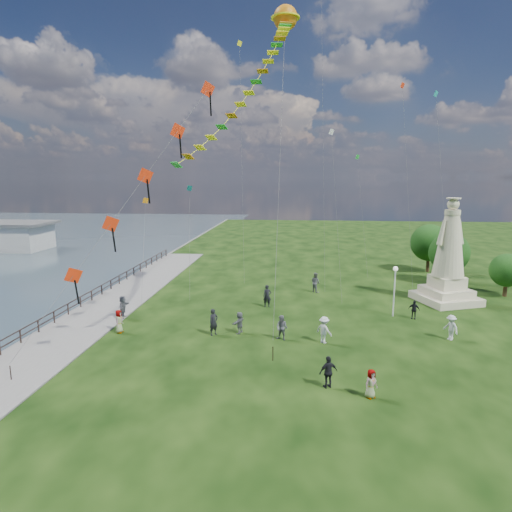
# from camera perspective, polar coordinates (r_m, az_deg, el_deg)

# --- Properties ---
(waterfront) EXTENTS (200.00, 200.00, 1.51)m
(waterfront) POSITION_cam_1_polar(r_m,az_deg,el_deg) (36.39, -23.00, -7.98)
(waterfront) COLOR #2E4046
(waterfront) RESTS_ON ground
(statue) EXTENTS (5.80, 5.80, 9.21)m
(statue) POSITION_cam_1_polar(r_m,az_deg,el_deg) (41.05, 24.27, -0.93)
(statue) COLOR beige
(statue) RESTS_ON ground
(lamppost) EXTENTS (0.38, 0.38, 4.07)m
(lamppost) POSITION_cam_1_polar(r_m,az_deg,el_deg) (35.35, 18.03, -3.12)
(lamppost) COLOR silver
(lamppost) RESTS_ON ground
(tree_row) EXTENTS (7.69, 13.87, 5.60)m
(tree_row) POSITION_cam_1_polar(r_m,az_deg,el_deg) (50.15, 24.22, 0.69)
(tree_row) COLOR #382314
(tree_row) RESTS_ON ground
(person_0) EXTENTS (0.80, 0.81, 1.89)m
(person_0) POSITION_cam_1_polar(r_m,az_deg,el_deg) (30.39, -5.67, -8.75)
(person_0) COLOR black
(person_0) RESTS_ON ground
(person_1) EXTENTS (0.98, 0.82, 1.73)m
(person_1) POSITION_cam_1_polar(r_m,az_deg,el_deg) (29.42, 3.47, -9.54)
(person_1) COLOR #595960
(person_1) RESTS_ON ground
(person_2) EXTENTS (1.30, 1.21, 1.82)m
(person_2) POSITION_cam_1_polar(r_m,az_deg,el_deg) (29.23, 9.06, -9.70)
(person_2) COLOR silver
(person_2) RESTS_ON ground
(person_3) EXTENTS (1.15, 0.89, 1.75)m
(person_3) POSITION_cam_1_polar(r_m,az_deg,el_deg) (23.50, 9.63, -15.00)
(person_3) COLOR black
(person_3) RESTS_ON ground
(person_4) EXTENTS (0.86, 0.78, 1.50)m
(person_4) POSITION_cam_1_polar(r_m,az_deg,el_deg) (23.03, 15.07, -16.12)
(person_4) COLOR #595960
(person_4) RESTS_ON ground
(person_5) EXTENTS (0.76, 1.65, 1.75)m
(person_5) POSITION_cam_1_polar(r_m,az_deg,el_deg) (35.21, -17.31, -6.61)
(person_5) COLOR #595960
(person_5) RESTS_ON ground
(person_6) EXTENTS (0.75, 0.54, 1.91)m
(person_6) POSITION_cam_1_polar(r_m,az_deg,el_deg) (36.57, 1.51, -5.36)
(person_6) COLOR black
(person_6) RESTS_ON ground
(person_7) EXTENTS (1.06, 1.08, 1.92)m
(person_7) POSITION_cam_1_polar(r_m,az_deg,el_deg) (41.60, 7.92, -3.50)
(person_7) COLOR #595960
(person_7) RESTS_ON ground
(person_8) EXTENTS (1.07, 1.27, 1.75)m
(person_8) POSITION_cam_1_polar(r_m,az_deg,el_deg) (32.25, 24.55, -8.67)
(person_8) COLOR silver
(person_8) RESTS_ON ground
(person_9) EXTENTS (0.96, 0.70, 1.48)m
(person_9) POSITION_cam_1_polar(r_m,az_deg,el_deg) (35.84, 20.30, -6.72)
(person_9) COLOR black
(person_9) RESTS_ON ground
(person_10) EXTENTS (0.51, 0.82, 1.67)m
(person_10) POSITION_cam_1_polar(r_m,az_deg,el_deg) (32.24, -17.81, -8.29)
(person_10) COLOR #595960
(person_10) RESTS_ON ground
(person_11) EXTENTS (1.13, 1.59, 1.57)m
(person_11) POSITION_cam_1_polar(r_m,az_deg,el_deg) (30.65, -2.21, -8.86)
(person_11) COLOR #595960
(person_11) RESTS_ON ground
(red_kite_train) EXTENTS (9.77, 9.35, 17.14)m
(red_kite_train) POSITION_cam_1_polar(r_m,az_deg,el_deg) (27.50, -14.91, 9.39)
(red_kite_train) COLOR black
(red_kite_train) RESTS_ON ground
(serpent_kite) EXTENTS (6.79, 13.05, 23.53)m
(serpent_kite) POSITION_cam_1_polar(r_m,az_deg,el_deg) (36.25, 3.80, 28.89)
(serpent_kite) COLOR black
(serpent_kite) RESTS_ON ground
(small_kites) EXTENTS (28.11, 17.27, 32.82)m
(small_kites) POSITION_cam_1_polar(r_m,az_deg,el_deg) (43.82, 7.16, 15.30)
(small_kites) COLOR teal
(small_kites) RESTS_ON ground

